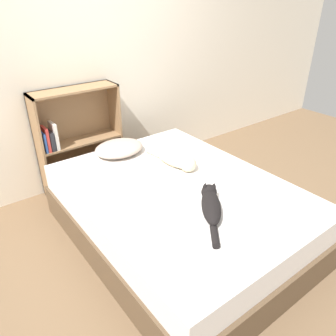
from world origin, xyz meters
name	(u,v)px	position (x,y,z in m)	size (l,w,h in m)	color
ground_plane	(179,235)	(0.00, 0.00, 0.00)	(8.00, 8.00, 0.00)	brown
wall_back	(91,62)	(0.00, 1.42, 1.25)	(8.00, 0.06, 2.50)	silver
bed	(179,212)	(0.00, 0.00, 0.25)	(1.55, 2.07, 0.50)	brown
pillow	(119,148)	(-0.09, 0.81, 0.56)	(0.47, 0.38, 0.12)	#B29E8E
cat_light	(177,160)	(0.20, 0.29, 0.56)	(0.21, 0.60, 0.16)	beige
cat_dark	(211,204)	(-0.03, -0.39, 0.56)	(0.43, 0.51, 0.14)	black
bookshelf	(76,139)	(-0.31, 1.30, 0.55)	(0.84, 0.26, 1.07)	#8E6B47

